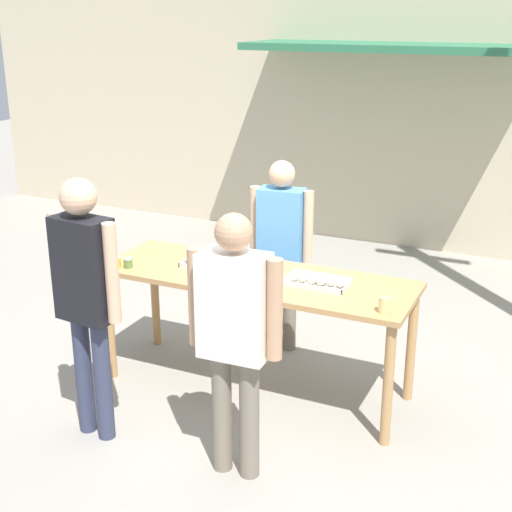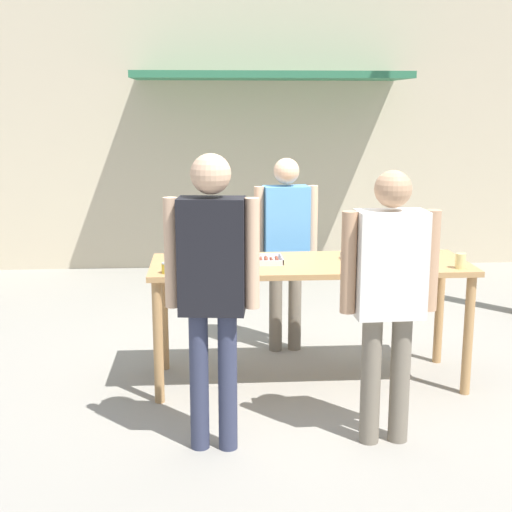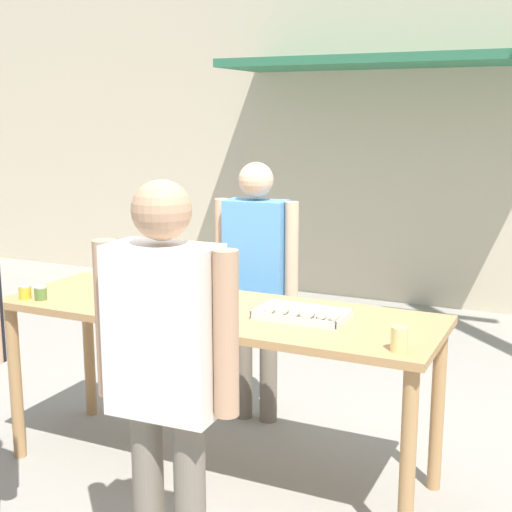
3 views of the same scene
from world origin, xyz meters
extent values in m
plane|color=gray|center=(0.00, 0.00, 0.00)|extent=(24.00, 24.00, 0.00)
cube|color=beige|center=(0.00, 4.00, 2.25)|extent=(12.00, 0.12, 4.50)
cube|color=#2D704C|center=(0.00, 3.45, 2.40)|extent=(3.20, 1.00, 0.08)
cube|color=tan|center=(0.00, 0.00, 0.91)|extent=(2.36, 0.78, 0.04)
cylinder|color=tan|center=(-1.11, -0.33, 0.45)|extent=(0.07, 0.07, 0.89)
cylinder|color=tan|center=(1.11, -0.33, 0.45)|extent=(0.07, 0.07, 0.89)
cylinder|color=tan|center=(-1.11, 0.33, 0.45)|extent=(0.07, 0.07, 0.89)
cylinder|color=tan|center=(1.11, 0.33, 0.45)|extent=(0.07, 0.07, 0.89)
cube|color=silver|center=(-0.40, 0.01, 0.94)|extent=(0.39, 0.25, 0.01)
cube|color=silver|center=(-0.40, -0.11, 0.96)|extent=(0.39, 0.01, 0.03)
cube|color=silver|center=(-0.40, 0.14, 0.96)|extent=(0.39, 0.01, 0.03)
cube|color=silver|center=(-0.59, 0.01, 0.96)|extent=(0.01, 0.25, 0.03)
cube|color=silver|center=(-0.21, 0.01, 0.96)|extent=(0.01, 0.25, 0.03)
cylinder|color=brown|center=(-0.56, 0.02, 0.96)|extent=(0.03, 0.12, 0.03)
cylinder|color=brown|center=(-0.52, 0.02, 0.95)|extent=(0.03, 0.11, 0.02)
cylinder|color=brown|center=(-0.48, 0.02, 0.95)|extent=(0.03, 0.15, 0.03)
cylinder|color=brown|center=(-0.44, 0.01, 0.96)|extent=(0.03, 0.14, 0.03)
cylinder|color=brown|center=(-0.40, 0.01, 0.95)|extent=(0.03, 0.13, 0.02)
cylinder|color=brown|center=(-0.36, 0.02, 0.95)|extent=(0.03, 0.14, 0.02)
cylinder|color=brown|center=(-0.33, 0.01, 0.96)|extent=(0.03, 0.13, 0.03)
cylinder|color=brown|center=(-0.28, 0.01, 0.95)|extent=(0.03, 0.12, 0.02)
cylinder|color=brown|center=(-0.25, 0.01, 0.95)|extent=(0.03, 0.12, 0.03)
cube|color=silver|center=(0.48, 0.01, 0.94)|extent=(0.45, 0.26, 0.01)
cube|color=silver|center=(0.48, -0.11, 0.96)|extent=(0.45, 0.01, 0.03)
cube|color=silver|center=(0.48, 0.14, 0.96)|extent=(0.45, 0.01, 0.03)
cube|color=silver|center=(0.26, 0.01, 0.96)|extent=(0.01, 0.26, 0.03)
cube|color=silver|center=(0.70, 0.01, 0.96)|extent=(0.01, 0.26, 0.03)
ellipsoid|color=beige|center=(0.31, 0.01, 0.96)|extent=(0.08, 0.11, 0.04)
ellipsoid|color=beige|center=(0.38, 0.01, 0.96)|extent=(0.07, 0.12, 0.04)
ellipsoid|color=beige|center=(0.44, 0.01, 0.96)|extent=(0.07, 0.12, 0.04)
ellipsoid|color=beige|center=(0.51, 0.01, 0.97)|extent=(0.08, 0.12, 0.05)
ellipsoid|color=beige|center=(0.58, 0.02, 0.96)|extent=(0.06, 0.10, 0.05)
ellipsoid|color=beige|center=(0.65, 0.02, 0.97)|extent=(0.06, 0.10, 0.05)
cylinder|color=gold|center=(-1.04, -0.28, 0.97)|extent=(0.07, 0.07, 0.07)
cylinder|color=#B2B2B7|center=(-1.04, -0.28, 1.00)|extent=(0.06, 0.06, 0.01)
cylinder|color=#567A38|center=(-0.95, -0.26, 0.97)|extent=(0.07, 0.07, 0.07)
cylinder|color=#B2B2B7|center=(-0.95, -0.26, 1.00)|extent=(0.06, 0.06, 0.01)
cylinder|color=#DBC67A|center=(1.04, -0.28, 0.99)|extent=(0.07, 0.07, 0.11)
cylinder|color=#756B5B|center=(-0.19, 0.71, 0.40)|extent=(0.11, 0.11, 0.79)
cylinder|color=#756B5B|center=(-0.02, 0.72, 0.40)|extent=(0.11, 0.11, 0.79)
cube|color=#5193D1|center=(-0.10, 0.72, 1.10)|extent=(0.39, 0.24, 0.63)
sphere|color=#DBAD89|center=(-0.10, 0.72, 1.54)|extent=(0.21, 0.21, 0.21)
cylinder|color=#DBAD89|center=(-0.33, 0.69, 1.12)|extent=(0.08, 0.08, 0.60)
cylinder|color=#DBAD89|center=(0.12, 0.74, 1.12)|extent=(0.08, 0.08, 0.60)
cylinder|color=#333851|center=(-0.65, -1.05, 0.43)|extent=(0.12, 0.12, 0.87)
cylinder|color=#333851|center=(-0.82, -1.03, 0.43)|extent=(0.12, 0.12, 0.87)
cube|color=black|center=(-0.73, -1.04, 1.21)|extent=(0.41, 0.25, 0.69)
sphere|color=#DBAD89|center=(-0.73, -1.04, 1.69)|extent=(0.24, 0.24, 0.24)
cylinder|color=#DBAD89|center=(-0.50, -1.07, 1.23)|extent=(0.09, 0.09, 0.65)
cylinder|color=#DBAD89|center=(-0.97, -1.01, 1.23)|extent=(0.09, 0.09, 0.65)
cylinder|color=#756B5B|center=(0.43, -1.02, 0.41)|extent=(0.12, 0.12, 0.82)
cylinder|color=#756B5B|center=(0.24, -1.02, 0.41)|extent=(0.12, 0.12, 0.82)
cube|color=silver|center=(0.33, -1.02, 1.14)|extent=(0.42, 0.24, 0.65)
sphere|color=tan|center=(0.33, -1.02, 1.60)|extent=(0.22, 0.22, 0.22)
cylinder|color=tan|center=(0.59, -1.01, 1.16)|extent=(0.09, 0.09, 0.62)
cylinder|color=tan|center=(0.08, -1.03, 1.16)|extent=(0.09, 0.09, 0.62)
camera|label=1|loc=(2.07, -4.46, 2.79)|focal=50.00mm
camera|label=2|loc=(-0.75, -5.12, 2.09)|focal=50.00mm
camera|label=3|loc=(1.72, -3.18, 1.94)|focal=50.00mm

